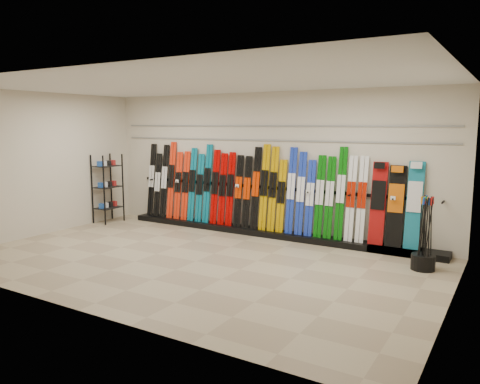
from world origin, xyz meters
The scene contains 13 objects.
floor centered at (0.00, 0.00, 0.00)m, with size 8.00×8.00×0.00m, color #9E8A6D.
back_wall centered at (0.00, 2.50, 1.50)m, with size 8.00×8.00×0.00m, color beige.
left_wall centered at (-4.00, 0.00, 1.50)m, with size 5.00×5.00×0.00m, color beige.
right_wall centered at (4.00, 0.00, 1.50)m, with size 5.00×5.00×0.00m, color beige.
ceiling centered at (0.00, 0.00, 3.00)m, with size 8.00×8.00×0.00m, color silver.
ski_rack_base centered at (0.22, 2.28, 0.06)m, with size 8.00×0.40×0.12m, color black.
skis centered at (-0.45, 2.34, 0.94)m, with size 5.37×0.25×1.80m.
snowboards centered at (2.77, 2.36, 0.88)m, with size 0.92×0.24×1.56m.
accessory_rack centered at (-3.75, 1.57, 0.81)m, with size 0.40×0.60×1.63m, color black.
pole_bin centered at (3.42, 1.52, 0.12)m, with size 0.38×0.38×0.25m, color black.
ski_poles centered at (3.43, 1.48, 0.61)m, with size 0.23×0.34×1.18m.
slatwall_rail_0 centered at (0.00, 2.48, 2.00)m, with size 7.60×0.02×0.03m, color gray.
slatwall_rail_1 centered at (0.00, 2.48, 2.30)m, with size 7.60×0.02×0.03m, color gray.
Camera 1 is at (4.65, -6.27, 2.33)m, focal length 35.00 mm.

